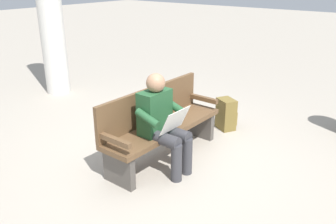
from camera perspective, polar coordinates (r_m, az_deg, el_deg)
name	(u,v)px	position (r m, az deg, el deg)	size (l,w,h in m)	color
ground_plane	(165,157)	(4.63, -0.56, -7.24)	(40.00, 40.00, 0.00)	#A89E8E
bench_near	(160,123)	(4.47, -1.29, -1.79)	(1.81, 0.50, 0.90)	brown
person_seated	(162,121)	(4.09, -0.93, -1.45)	(0.57, 0.58, 1.18)	#23512D
backpack	(226,114)	(5.43, 9.34, -0.35)	(0.33, 0.35, 0.47)	brown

